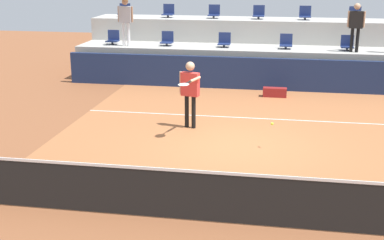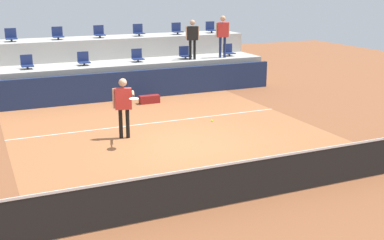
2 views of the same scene
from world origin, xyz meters
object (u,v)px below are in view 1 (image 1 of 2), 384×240
Objects in this scene: tennis_ball at (272,124)px; equipment_bag at (275,92)px; stadium_chair_upper_far_left at (124,11)px; tennis_player at (190,88)px; stadium_chair_upper_left at (168,12)px; spectator_with_hat at (125,16)px; stadium_chair_lower_mid_left at (224,41)px; stadium_chair_upper_center at (259,13)px; stadium_chair_lower_far_left at (113,38)px; stadium_chair_lower_right at (347,44)px; stadium_chair_upper_mid_left at (214,13)px; stadium_chair_upper_mid_right at (305,14)px; stadium_chair_lower_mid_right at (286,43)px; spectator_in_grey at (356,23)px; stadium_chair_lower_left at (167,40)px; stadium_chair_upper_right at (355,15)px.

tennis_ball is 5.16m from equipment_bag.
stadium_chair_upper_far_left is 0.30× the size of tennis_player.
spectator_with_hat is (-1.11, -2.18, 0.02)m from stadium_chair_upper_left.
stadium_chair_upper_left is (-2.46, 1.80, 0.85)m from stadium_chair_lower_mid_left.
spectator_with_hat is at bearing -154.97° from stadium_chair_upper_center.
stadium_chair_lower_far_left is 1.00× the size of stadium_chair_upper_far_left.
stadium_chair_lower_right is at bearing 0.00° from stadium_chair_lower_mid_left.
stadium_chair_lower_far_left reaches higher than tennis_ball.
stadium_chair_upper_mid_left is at bearing 93.29° from tennis_player.
stadium_chair_upper_mid_right is at bearing 0.00° from stadium_chair_upper_mid_left.
stadium_chair_lower_mid_right is 1.00× the size of stadium_chair_upper_center.
stadium_chair_lower_right is at bearing 2.79° from spectator_with_hat.
stadium_chair_lower_mid_left is 1.00× the size of stadium_chair_upper_left.
stadium_chair_lower_mid_left is at bearing 175.12° from spectator_in_grey.
stadium_chair_lower_left reaches higher than tennis_player.
stadium_chair_lower_far_left is 1.00× the size of stadium_chair_lower_mid_right.
stadium_chair_lower_right is 2.46m from stadium_chair_upper_mid_right.
stadium_chair_upper_mid_left reaches higher than stadium_chair_lower_right.
stadium_chair_lower_mid_left is 1.00× the size of stadium_chair_upper_right.
stadium_chair_upper_mid_right reaches higher than stadium_chair_lower_left.
spectator_with_hat is at bearing -165.14° from stadium_chair_lower_left.
stadium_chair_upper_far_left is at bearing 166.01° from spectator_in_grey.
tennis_player is at bearing -129.64° from spectator_in_grey.
stadium_chair_upper_mid_left is 5.57m from spectator_in_grey.
spectator_in_grey reaches higher than stadium_chair_lower_mid_right.
stadium_chair_lower_mid_left is 2.20m from stadium_chair_lower_mid_right.
stadium_chair_lower_mid_right is at bearing 88.27° from tennis_ball.
stadium_chair_upper_left is (-4.66, 1.80, 0.85)m from stadium_chair_lower_mid_right.
tennis_ball is (-2.33, -7.32, -0.85)m from stadium_chair_lower_right.
stadium_chair_upper_far_left is 11.19m from tennis_ball.
tennis_player is (-4.88, -7.83, -1.23)m from stadium_chair_upper_right.
stadium_chair_upper_left is 7.16m from stadium_chair_upper_right.
stadium_chair_upper_center is 1.75m from stadium_chair_upper_mid_right.
stadium_chair_lower_right is 7.06m from stadium_chair_upper_left.
stadium_chair_lower_right is 0.68× the size of equipment_bag.
spectator_in_grey is at bearing -64.05° from stadium_chair_lower_right.
tennis_ball is at bearing -64.03° from stadium_chair_upper_left.
stadium_chair_upper_left reaches higher than tennis_ball.
stadium_chair_lower_far_left is 1.00× the size of stadium_chair_upper_left.
stadium_chair_lower_right is at bearing 0.00° from stadium_chair_lower_far_left.
spectator_with_hat reaches higher than tennis_player.
tennis_player is (1.94, -6.03, -0.38)m from stadium_chair_lower_left.
equipment_bag is at bearing -145.07° from spectator_in_grey.
stadium_chair_lower_mid_right is 2.11m from stadium_chair_lower_right.
tennis_ball is at bearing -74.00° from stadium_chair_upper_mid_left.
stadium_chair_upper_mid_right is 0.30× the size of spectator_with_hat.
stadium_chair_lower_far_left is at bearing 177.47° from spectator_in_grey.
stadium_chair_upper_mid_left reaches higher than tennis_ball.
stadium_chair_upper_far_left is (-2.15, 1.80, 0.85)m from stadium_chair_lower_left.
tennis_player is 7.42m from spectator_in_grey.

